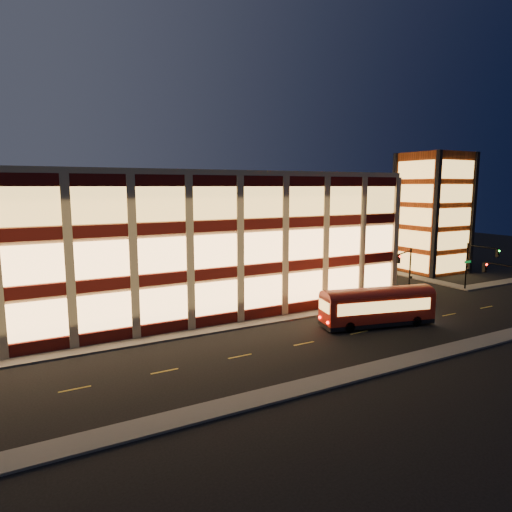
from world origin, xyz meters
TOP-DOWN VIEW (x-y plane):
  - ground at (0.00, 0.00)m, footprint 200.00×200.00m
  - sidewalk_office_south at (-3.00, 1.00)m, footprint 54.00×2.00m
  - sidewalk_office_east at (23.00, 17.00)m, footprint 2.00×30.00m
  - sidewalk_tower_south at (40.00, 1.00)m, footprint 14.00×2.00m
  - sidewalk_tower_west at (34.00, 17.00)m, footprint 2.00×30.00m
  - sidewalk_near at (0.00, -13.00)m, footprint 100.00×2.00m
  - office_building at (-2.91, 16.91)m, footprint 50.45×30.45m
  - stair_tower at (39.95, 11.95)m, footprint 8.60×8.60m
  - traffic_signal_far at (22.21, 0.24)m, footprint 3.79×1.87m
  - traffic_signal_right at (33.50, -0.62)m, footprint 1.20×4.37m
  - traffic_signal_near at (23.50, -11.03)m, footprint 0.32×4.45m
  - trolley_bus at (12.91, -5.12)m, footprint 11.13×5.06m

SIDE VIEW (x-z plane):
  - ground at x=0.00m, z-range 0.00..0.00m
  - sidewalk_office_south at x=-3.00m, z-range 0.00..0.15m
  - sidewalk_office_east at x=23.00m, z-range 0.00..0.15m
  - sidewalk_tower_south at x=40.00m, z-range 0.00..0.15m
  - sidewalk_tower_west at x=34.00m, z-range 0.00..0.15m
  - sidewalk_near at x=0.00m, z-range 0.00..0.15m
  - trolley_bus at x=12.91m, z-range 0.20..3.86m
  - traffic_signal_right at x=33.50m, z-range 1.10..7.10m
  - traffic_signal_far at x=22.21m, z-range 1.11..7.11m
  - traffic_signal_near at x=23.50m, z-range 1.13..7.13m
  - office_building at x=-2.91m, z-range 0.00..14.50m
  - stair_tower at x=39.95m, z-range -0.01..17.99m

